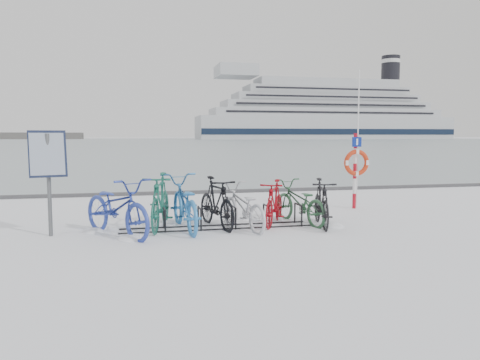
{
  "coord_description": "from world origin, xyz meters",
  "views": [
    {
      "loc": [
        -1.62,
        -9.54,
        1.94
      ],
      "look_at": [
        0.63,
        0.6,
        0.94
      ],
      "focal_mm": 35.0,
      "sensor_mm": 36.0,
      "label": 1
    }
  ],
  "objects_px": {
    "bike_rack": "(217,220)",
    "lifebuoy_station": "(356,163)",
    "info_board": "(48,160)",
    "cruise_ferry": "(324,116)"
  },
  "relations": [
    {
      "from": "lifebuoy_station",
      "to": "cruise_ferry",
      "type": "height_order",
      "value": "cruise_ferry"
    },
    {
      "from": "lifebuoy_station",
      "to": "cruise_ferry",
      "type": "bearing_deg",
      "value": 67.5
    },
    {
      "from": "bike_rack",
      "to": "lifebuoy_station",
      "type": "relative_size",
      "value": 1.1
    },
    {
      "from": "info_board",
      "to": "lifebuoy_station",
      "type": "xyz_separation_m",
      "value": [
        7.29,
        1.86,
        -0.24
      ]
    },
    {
      "from": "bike_rack",
      "to": "info_board",
      "type": "xyz_separation_m",
      "value": [
        -3.26,
        -0.09,
        1.28
      ]
    },
    {
      "from": "info_board",
      "to": "lifebuoy_station",
      "type": "bearing_deg",
      "value": 1.03
    },
    {
      "from": "cruise_ferry",
      "to": "info_board",
      "type": "bearing_deg",
      "value": -113.96
    },
    {
      "from": "bike_rack",
      "to": "info_board",
      "type": "relative_size",
      "value": 1.97
    },
    {
      "from": "bike_rack",
      "to": "cruise_ferry",
      "type": "height_order",
      "value": "cruise_ferry"
    },
    {
      "from": "bike_rack",
      "to": "info_board",
      "type": "height_order",
      "value": "info_board"
    }
  ]
}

